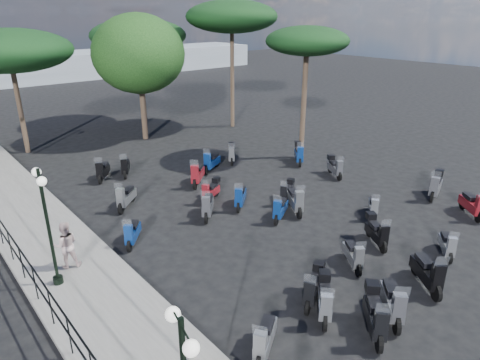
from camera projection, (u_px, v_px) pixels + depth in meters
ground at (256, 230)px, 16.50m from camera, size 120.00×120.00×0.00m
sidewalk at (58, 254)px, 14.73m from camera, size 3.00×30.00×0.15m
railing at (14, 248)px, 13.51m from camera, size 0.04×26.04×1.10m
lamp_post_1 at (47, 221)px, 12.27m from camera, size 0.37×1.09×3.72m
pedestrian_far at (66, 245)px, 13.62m from camera, size 0.91×0.80×1.58m
scooter_0 at (375, 315)px, 11.07m from camera, size 1.43×1.40×1.45m
scooter_1 at (265, 339)px, 10.39m from camera, size 1.43×1.03×1.32m
scooter_2 at (314, 287)px, 12.29m from camera, size 1.50×0.93×1.30m
scooter_3 at (132, 233)px, 15.38m from camera, size 1.09×1.26×1.25m
scooter_4 at (126, 197)px, 18.20m from camera, size 1.37×1.24×1.39m
scooter_5 at (103, 171)px, 21.24m from camera, size 1.14×1.43×1.37m
scooter_6 at (393, 302)px, 11.61m from camera, size 1.40×1.37×1.47m
scooter_7 at (325, 299)px, 11.74m from camera, size 1.35×1.25×1.34m
scooter_8 at (280, 209)px, 17.21m from camera, size 1.45×0.94×1.29m
scooter_9 at (208, 206)px, 17.39m from camera, size 1.26×1.37×1.40m
scooter_10 at (240, 197)px, 18.27m from camera, size 1.32×1.20×1.34m
scooter_11 at (126, 167)px, 21.83m from camera, size 0.97×1.48×1.32m
scooter_12 at (428, 273)px, 12.89m from camera, size 1.22×1.58×1.49m
scooter_13 at (353, 255)px, 14.00m from camera, size 1.00×1.34×1.25m
scooter_14 at (295, 201)px, 17.79m from camera, size 1.10×1.65×1.48m
scooter_15 at (211, 191)px, 18.92m from camera, size 1.39×0.84×1.19m
scooter_16 at (197, 175)px, 20.64m from camera, size 1.43×1.36×1.48m
scooter_17 at (447, 245)px, 14.64m from camera, size 1.22×1.02×1.19m
scooter_18 at (373, 207)px, 17.46m from camera, size 1.24×1.00×1.20m
scooter_19 at (377, 232)px, 15.34m from camera, size 1.02×1.45×1.30m
scooter_20 at (287, 192)px, 18.79m from camera, size 1.37×0.86×1.19m
scooter_21 at (212, 162)px, 22.44m from camera, size 1.58×0.99×1.39m
scooter_23 at (472, 205)px, 17.47m from camera, size 1.23×1.46×1.43m
scooter_24 at (436, 186)px, 19.25m from camera, size 1.77×0.86×1.46m
scooter_25 at (335, 167)px, 21.68m from camera, size 0.93×1.46×1.27m
scooter_26 at (299, 154)px, 23.55m from camera, size 1.29×1.45×1.41m
scooter_27 at (231, 154)px, 23.74m from camera, size 1.12×1.37×1.29m
broadleaf_tree at (139, 54)px, 26.28m from camera, size 5.68×5.68×7.82m
pine_0 at (138, 36)px, 29.99m from camera, size 6.69×6.69×7.43m
pine_1 at (232, 17)px, 28.53m from camera, size 6.19×6.19×8.60m
pine_2 at (9, 51)px, 23.42m from camera, size 6.81×6.81×7.04m
pine_3 at (307, 42)px, 22.36m from camera, size 4.41×4.41×7.19m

